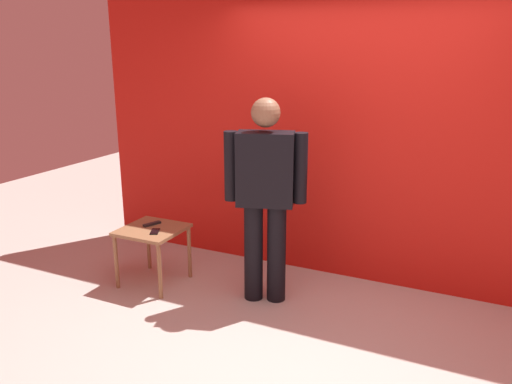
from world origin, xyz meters
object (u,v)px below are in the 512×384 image
cell_phone (155,231)px  tv_remote (152,224)px  side_table (152,236)px  standing_person (265,191)px

cell_phone → tv_remote: 0.20m
cell_phone → side_table: bearing=113.9°
standing_person → side_table: size_ratio=3.24×
standing_person → side_table: 1.18m
standing_person → tv_remote: bearing=-176.0°
standing_person → side_table: standing_person is taller
side_table → tv_remote: (-0.05, 0.07, 0.09)m
standing_person → tv_remote: (-1.10, -0.08, -0.42)m
standing_person → side_table: (-1.05, -0.15, -0.51)m
side_table → tv_remote: size_ratio=3.13×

